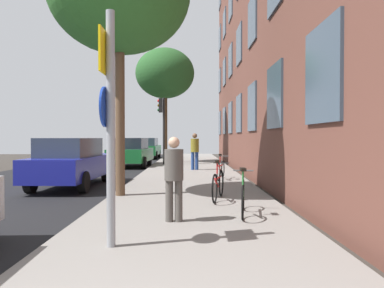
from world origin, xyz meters
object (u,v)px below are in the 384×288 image
traffic_light (162,119)px  pedestrian_1 (195,149)px  tree_far (165,74)px  bicycle_2 (221,169)px  pedestrian_0 (174,173)px  bicycle_0 (243,196)px  car_2 (131,152)px  car_1 (72,162)px  bicycle_1 (218,184)px  sign_post (109,114)px  car_3 (147,148)px

traffic_light → pedestrian_1: size_ratio=2.20×
tree_far → bicycle_2: size_ratio=4.45×
traffic_light → bicycle_2: size_ratio=2.40×
traffic_light → pedestrian_1: 4.29m
pedestrian_0 → bicycle_0: bearing=23.4°
pedestrian_0 → car_2: (-2.98, 13.83, -0.15)m
pedestrian_0 → car_2: 14.15m
tree_far → car_1: tree_far is taller
car_2 → bicycle_1: bearing=-71.0°
sign_post → bicycle_0: (2.18, 2.09, -1.49)m
bicycle_0 → bicycle_1: size_ratio=0.96×
bicycle_1 → car_2: size_ratio=0.40×
sign_post → car_2: (-2.14, 15.35, -1.13)m
tree_far → pedestrian_1: 7.24m
car_1 → car_3: (0.54, 16.67, 0.00)m
car_1 → car_2: 8.36m
car_2 → sign_post: bearing=-82.1°
bicycle_1 → car_2: bearing=109.0°
bicycle_2 → pedestrian_1: bearing=102.6°
traffic_light → bicycle_0: traffic_light is taller
sign_post → tree_far: 17.98m
pedestrian_0 → car_1: 6.58m
bicycle_0 → car_1: 6.98m
traffic_light → car_2: bearing=-166.5°
tree_far → car_1: (-2.38, -10.59, -4.77)m
tree_far → bicycle_1: 14.86m
car_3 → car_1: bearing=-91.8°
sign_post → pedestrian_1: 12.33m
bicycle_1 → car_1: bearing=145.3°
tree_far → car_2: 5.56m
bicycle_2 → car_3: 16.08m
pedestrian_1 → car_1: pedestrian_1 is taller
car_1 → car_3: bearing=88.2°
traffic_light → pedestrian_0: bearing=-84.9°
pedestrian_1 → car_3: bearing=107.5°
sign_post → bicycle_1: 4.49m
pedestrian_0 → bicycle_2: bearing=78.0°
bicycle_1 → pedestrian_0: 2.56m
bicycle_1 → bicycle_2: bicycle_1 is taller
traffic_light → bicycle_1: 12.34m
bicycle_2 → car_2: car_2 is taller
pedestrian_1 → car_3: pedestrian_1 is taller
tree_far → bicycle_1: (2.21, -13.78, -5.11)m
bicycle_0 → pedestrian_1: bearing=94.5°
car_1 → car_3: same height
traffic_light → tree_far: (0.05, 1.85, 2.88)m
pedestrian_1 → car_1: bearing=-128.5°
sign_post → tree_far: (-0.39, 17.61, 3.64)m
bicycle_1 → traffic_light: bearing=100.7°
pedestrian_0 → car_3: size_ratio=0.34×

